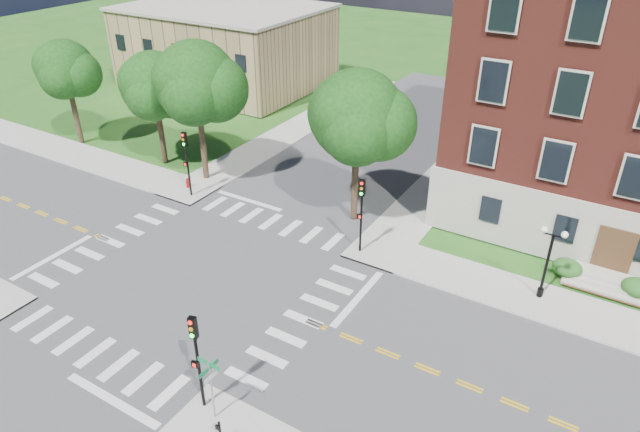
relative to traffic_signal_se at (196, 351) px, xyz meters
The scene contains 19 objects.
ground 10.17m from the traffic_signal_se, 133.54° to the left, with size 160.00×160.00×0.00m, color #1E5417.
road_ew 10.17m from the traffic_signal_se, 133.54° to the left, with size 90.00×12.00×0.01m, color #3D3D3F.
road_ns 10.17m from the traffic_signal_se, 133.54° to the left, with size 12.00×90.00×0.01m, color #3D3D3F.
sidewalk_ne 24.22m from the traffic_signal_se, 68.71° to the left, with size 34.00×34.00×0.12m.
sidewalk_nw 31.55m from the traffic_signal_se, 134.55° to the left, with size 34.00×34.00×0.12m.
crosswalk_east 7.71m from the traffic_signal_se, 85.53° to the left, with size 2.20×10.20×0.02m, color silver, non-canonical shape.
stop_bar_east 10.71m from the traffic_signal_se, 77.89° to the left, with size 0.40×5.50×0.00m, color silver.
secondary_building 46.81m from the traffic_signal_se, 127.75° to the left, with size 20.40×15.40×8.30m.
tree_a 33.26m from the traffic_signal_se, 149.68° to the left, with size 4.67×4.67×8.75m.
tree_b 26.31m from the traffic_signal_se, 137.96° to the left, with size 5.09×5.09×8.83m.
tree_c 22.77m from the traffic_signal_se, 130.71° to the left, with size 5.86×5.86×10.31m.
tree_d 17.99m from the traffic_signal_se, 96.88° to the left, with size 5.78×5.78×10.04m.
traffic_signal_se is the anchor object (origin of this frame).
traffic_signal_ne 14.02m from the traffic_signal_se, 89.46° to the left, with size 0.38×0.45×4.80m.
traffic_signal_nw 19.66m from the traffic_signal_se, 133.83° to the left, with size 0.36×0.42×4.80m.
twin_lamp_west 18.45m from the traffic_signal_se, 55.25° to the left, with size 1.36×0.36×4.23m.
street_sign_pole 1.22m from the traffic_signal_se, 15.25° to the right, with size 1.10×1.10×3.10m.
push_button_post 3.24m from the traffic_signal_se, 31.12° to the right, with size 0.14×0.21×1.20m.
fire_hydrant 21.17m from the traffic_signal_se, 134.27° to the left, with size 0.35×0.35×0.75m.
Camera 1 is at (19.71, -19.00, 19.28)m, focal length 32.00 mm.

